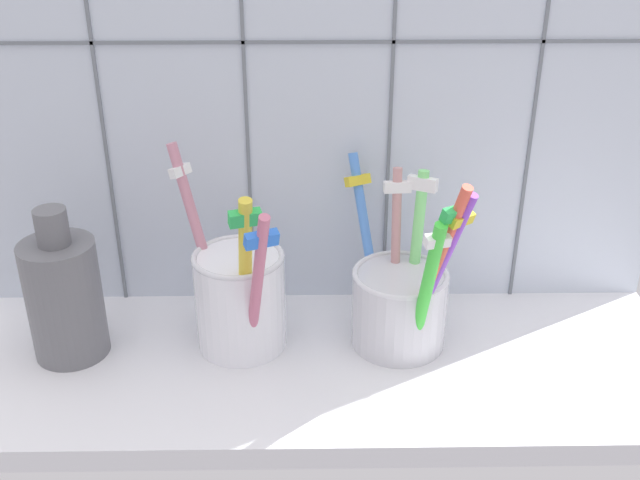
{
  "coord_description": "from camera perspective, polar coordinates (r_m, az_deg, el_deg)",
  "views": [
    {
      "loc": [
        -0.92,
        -53.56,
        40.88
      ],
      "look_at": [
        0.0,
        2.76,
        12.34
      ],
      "focal_mm": 42.21,
      "sensor_mm": 36.0,
      "label": 1
    }
  ],
  "objects": [
    {
      "name": "counter_slab",
      "position": [
        0.67,
        0.04,
        -9.79
      ],
      "size": [
        64.0,
        22.0,
        2.0
      ],
      "primitive_type": "cube",
      "color": "silver",
      "rests_on": "ground"
    },
    {
      "name": "tile_wall_back",
      "position": [
        0.68,
        -0.13,
        11.22
      ],
      "size": [
        64.0,
        2.2,
        45.0
      ],
      "color": "silver",
      "rests_on": "ground"
    },
    {
      "name": "toothbrush_cup_left",
      "position": [
        0.66,
        -6.1,
        -4.24
      ],
      "size": [
        9.96,
        11.53,
        17.97
      ],
      "color": "white",
      "rests_on": "counter_slab"
    },
    {
      "name": "toothbrush_cup_right",
      "position": [
        0.66,
        6.16,
        -4.51
      ],
      "size": [
        9.5,
        14.46,
        17.97
      ],
      "color": "silver",
      "rests_on": "counter_slab"
    },
    {
      "name": "ceramic_vase",
      "position": [
        0.68,
        -18.82,
        -4.05
      ],
      "size": [
        6.37,
        6.37,
        13.79
      ],
      "color": "slate",
      "rests_on": "counter_slab"
    }
  ]
}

